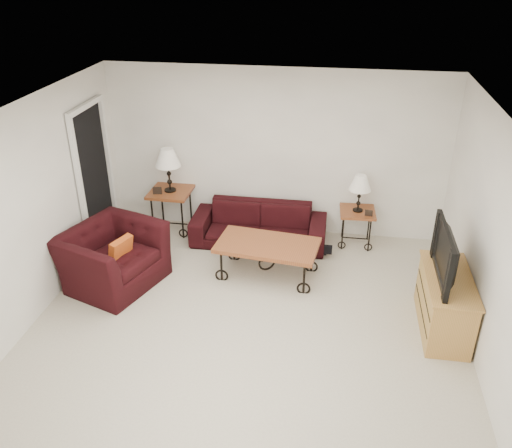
{
  "coord_description": "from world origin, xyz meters",
  "views": [
    {
      "loc": [
        0.89,
        -4.84,
        3.93
      ],
      "look_at": [
        0.0,
        0.7,
        1.0
      ],
      "focal_mm": 37.18,
      "sensor_mm": 36.0,
      "label": 1
    }
  ],
  "objects_px": {
    "coffee_table": "(267,260)",
    "television": "(452,255)",
    "tv_stand": "(444,303)",
    "armchair": "(112,257)",
    "sofa": "(259,225)",
    "side_table_right": "(356,227)",
    "side_table_left": "(172,210)",
    "backpack": "(326,243)",
    "lamp_left": "(169,170)",
    "lamp_right": "(359,193)"
  },
  "relations": [
    {
      "from": "side_table_right",
      "to": "backpack",
      "type": "relative_size",
      "value": 1.41
    },
    {
      "from": "coffee_table",
      "to": "armchair",
      "type": "relative_size",
      "value": 1.11
    },
    {
      "from": "lamp_left",
      "to": "lamp_right",
      "type": "distance_m",
      "value": 2.82
    },
    {
      "from": "armchair",
      "to": "side_table_left",
      "type": "bearing_deg",
      "value": 8.28
    },
    {
      "from": "armchair",
      "to": "tv_stand",
      "type": "distance_m",
      "value": 4.12
    },
    {
      "from": "sofa",
      "to": "lamp_left",
      "type": "height_order",
      "value": "lamp_left"
    },
    {
      "from": "lamp_left",
      "to": "armchair",
      "type": "bearing_deg",
      "value": -101.65
    },
    {
      "from": "side_table_left",
      "to": "backpack",
      "type": "relative_size",
      "value": 1.71
    },
    {
      "from": "coffee_table",
      "to": "tv_stand",
      "type": "distance_m",
      "value": 2.28
    },
    {
      "from": "sofa",
      "to": "side_table_right",
      "type": "relative_size",
      "value": 3.58
    },
    {
      "from": "lamp_left",
      "to": "sofa",
      "type": "bearing_deg",
      "value": -7.4
    },
    {
      "from": "sofa",
      "to": "tv_stand",
      "type": "height_order",
      "value": "tv_stand"
    },
    {
      "from": "coffee_table",
      "to": "television",
      "type": "xyz_separation_m",
      "value": [
        2.13,
        -0.77,
        0.73
      ]
    },
    {
      "from": "lamp_right",
      "to": "armchair",
      "type": "distance_m",
      "value": 3.52
    },
    {
      "from": "lamp_left",
      "to": "lamp_right",
      "type": "bearing_deg",
      "value": -0.0
    },
    {
      "from": "television",
      "to": "backpack",
      "type": "height_order",
      "value": "television"
    },
    {
      "from": "television",
      "to": "sofa",
      "type": "bearing_deg",
      "value": -124.89
    },
    {
      "from": "television",
      "to": "side_table_right",
      "type": "bearing_deg",
      "value": -152.53
    },
    {
      "from": "tv_stand",
      "to": "backpack",
      "type": "height_order",
      "value": "tv_stand"
    },
    {
      "from": "coffee_table",
      "to": "backpack",
      "type": "height_order",
      "value": "coffee_table"
    },
    {
      "from": "side_table_left",
      "to": "side_table_right",
      "type": "relative_size",
      "value": 1.21
    },
    {
      "from": "television",
      "to": "backpack",
      "type": "bearing_deg",
      "value": -135.95
    },
    {
      "from": "lamp_left",
      "to": "television",
      "type": "xyz_separation_m",
      "value": [
        3.77,
        -1.84,
        -0.02
      ]
    },
    {
      "from": "side_table_right",
      "to": "coffee_table",
      "type": "height_order",
      "value": "side_table_right"
    },
    {
      "from": "armchair",
      "to": "lamp_left",
      "type": "bearing_deg",
      "value": 8.28
    },
    {
      "from": "side_table_left",
      "to": "backpack",
      "type": "height_order",
      "value": "side_table_left"
    },
    {
      "from": "side_table_left",
      "to": "television",
      "type": "bearing_deg",
      "value": -26.03
    },
    {
      "from": "side_table_right",
      "to": "television",
      "type": "height_order",
      "value": "television"
    },
    {
      "from": "armchair",
      "to": "television",
      "type": "bearing_deg",
      "value": -74.21
    },
    {
      "from": "side_table_left",
      "to": "lamp_left",
      "type": "height_order",
      "value": "lamp_left"
    },
    {
      "from": "lamp_right",
      "to": "television",
      "type": "xyz_separation_m",
      "value": [
        0.96,
        -1.84,
        0.16
      ]
    },
    {
      "from": "coffee_table",
      "to": "side_table_right",
      "type": "bearing_deg",
      "value": 42.29
    },
    {
      "from": "lamp_right",
      "to": "coffee_table",
      "type": "bearing_deg",
      "value": -137.71
    },
    {
      "from": "lamp_left",
      "to": "armchair",
      "type": "height_order",
      "value": "lamp_left"
    },
    {
      "from": "sofa",
      "to": "lamp_left",
      "type": "relative_size",
      "value": 2.95
    },
    {
      "from": "side_table_left",
      "to": "side_table_right",
      "type": "xyz_separation_m",
      "value": [
        2.81,
        -0.0,
        -0.06
      ]
    },
    {
      "from": "side_table_left",
      "to": "backpack",
      "type": "bearing_deg",
      "value": -9.83
    },
    {
      "from": "sofa",
      "to": "coffee_table",
      "type": "xyz_separation_m",
      "value": [
        0.25,
        -0.89,
        -0.04
      ]
    },
    {
      "from": "side_table_left",
      "to": "armchair",
      "type": "relative_size",
      "value": 0.56
    },
    {
      "from": "lamp_left",
      "to": "armchair",
      "type": "distance_m",
      "value": 1.69
    },
    {
      "from": "television",
      "to": "backpack",
      "type": "xyz_separation_m",
      "value": [
        -1.38,
        1.43,
        -0.79
      ]
    },
    {
      "from": "side_table_left",
      "to": "tv_stand",
      "type": "xyz_separation_m",
      "value": [
        3.79,
        -1.84,
        0.01
      ]
    },
    {
      "from": "side_table_left",
      "to": "armchair",
      "type": "distance_m",
      "value": 1.58
    },
    {
      "from": "sofa",
      "to": "side_table_left",
      "type": "distance_m",
      "value": 1.4
    },
    {
      "from": "lamp_left",
      "to": "coffee_table",
      "type": "height_order",
      "value": "lamp_left"
    },
    {
      "from": "side_table_left",
      "to": "television",
      "type": "distance_m",
      "value": 4.24
    },
    {
      "from": "lamp_right",
      "to": "television",
      "type": "height_order",
      "value": "television"
    },
    {
      "from": "armchair",
      "to": "lamp_right",
      "type": "bearing_deg",
      "value": -43.81
    },
    {
      "from": "lamp_right",
      "to": "television",
      "type": "relative_size",
      "value": 0.54
    },
    {
      "from": "lamp_right",
      "to": "backpack",
      "type": "relative_size",
      "value": 1.41
    }
  ]
}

